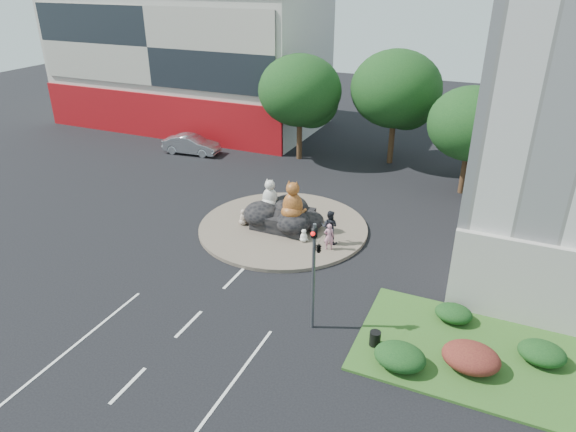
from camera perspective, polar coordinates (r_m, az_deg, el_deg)
name	(u,v)px	position (r m, az deg, el deg)	size (l,w,h in m)	color
ground	(189,324)	(23.27, -10.98, -11.72)	(120.00, 120.00, 0.00)	black
roundabout_island	(283,227)	(30.57, -0.54, -1.24)	(10.00, 10.00, 0.20)	brown
rock_plinth	(283,219)	(30.32, -0.54, -0.31)	(3.20, 2.60, 0.90)	black
shophouse_block	(189,59)	(52.36, -10.91, 16.78)	(25.20, 12.30, 17.40)	beige
grass_verge	(485,356)	(22.59, 21.01, -14.33)	(10.00, 6.00, 0.12)	#33551C
tree_left	(301,94)	(40.81, 1.45, 13.41)	(6.46, 6.46, 8.27)	#382314
tree_mid	(397,93)	(40.59, 12.00, 13.26)	(6.84, 6.84, 8.76)	#382314
tree_right	(472,127)	(36.14, 19.79, 9.27)	(5.70, 5.70, 7.30)	#382314
hedge_near_green	(400,357)	(20.84, 12.32, -15.02)	(2.00, 1.60, 0.90)	black
hedge_red	(471,357)	(21.45, 19.66, -14.59)	(2.20, 1.76, 0.99)	#4B1416
hedge_mid_green	(542,353)	(22.86, 26.39, -13.48)	(1.80, 1.44, 0.81)	black
hedge_back_green	(454,313)	(23.80, 17.92, -10.25)	(1.60, 1.28, 0.72)	black
traffic_light	(316,255)	(20.67, 3.14, -4.35)	(0.44, 1.24, 5.00)	#595B60
street_lamp	(532,209)	(24.70, 25.47, 0.69)	(2.34, 0.22, 8.06)	#595B60
cat_white	(270,193)	(30.45, -2.01, 2.58)	(1.07, 0.93, 1.79)	beige
cat_tabby	(293,199)	(29.05, 0.53, 1.89)	(1.35, 1.17, 2.24)	#A47222
kitten_calico	(244,216)	(30.62, -4.96, -0.03)	(0.60, 0.52, 1.01)	beige
kitten_white	(304,235)	(28.65, 1.77, -2.11)	(0.46, 0.40, 0.77)	silver
pedestrian_pink	(329,237)	(27.76, 4.57, -2.29)	(0.55, 0.36, 1.52)	#C68097
pedestrian_dark	(330,227)	(28.31, 4.64, -1.22)	(0.95, 0.74, 1.95)	black
parked_car	(191,144)	(43.87, -10.69, 7.81)	(1.65, 4.75, 1.56)	#A4A6AC
litter_bin	(375,338)	(21.71, 9.64, -13.26)	(0.46, 0.46, 0.64)	black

